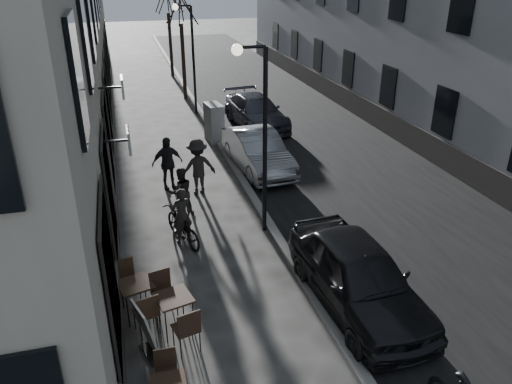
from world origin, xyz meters
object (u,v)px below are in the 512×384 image
tree_near (180,8)px  pedestrian_far (167,163)px  streetlamp_near (259,121)px  car_near (358,276)px  car_mid (257,151)px  pedestrian_mid (198,167)px  pedestrian_near (181,192)px  utility_cabinet (214,123)px  streetlamp_far (189,48)px  bistro_set_c (136,296)px  sign_board (148,335)px  bicycle (182,226)px  bistro_set_b (174,310)px  car_far (256,112)px

tree_near → pedestrian_far: size_ratio=3.22×
streetlamp_near → car_near: 4.60m
car_mid → tree_near: bearing=90.9°
pedestrian_mid → car_near: (2.37, -6.63, -0.16)m
streetlamp_near → car_near: streetlamp_near is taller
pedestrian_near → car_near: car_near is taller
pedestrian_near → pedestrian_mid: 1.58m
streetlamp_near → utility_cabinet: (0.27, 7.77, -2.37)m
tree_near → car_near: tree_near is taller
pedestrian_mid → pedestrian_near: bearing=53.0°
pedestrian_far → pedestrian_near: bearing=-98.8°
pedestrian_near → streetlamp_near: bearing=132.5°
streetlamp_far → car_near: 15.96m
bistro_set_c → utility_cabinet: bearing=55.2°
sign_board → pedestrian_near: bearing=58.1°
tree_near → pedestrian_near: tree_near is taller
bistro_set_c → pedestrian_near: (1.52, 4.35, 0.25)m
utility_cabinet → bicycle: (-2.37, -7.81, -0.31)m
bicycle → streetlamp_near: bearing=162.3°
pedestrian_near → bicycle: bearing=73.7°
pedestrian_far → car_mid: pedestrian_far is taller
pedestrian_near → car_mid: pedestrian_near is taller
pedestrian_near → streetlamp_far: bearing=-109.9°
sign_board → pedestrian_near: (1.38, 5.59, 0.28)m
pedestrian_mid → car_near: 7.04m
pedestrian_far → bicycle: bearing=-103.8°
utility_cabinet → car_mid: size_ratio=0.37×
streetlamp_far → bistro_set_c: 15.48m
bistro_set_b → sign_board: size_ratio=1.49×
pedestrian_far → car_mid: (3.26, 0.82, -0.19)m
sign_board → car_mid: size_ratio=0.27×
pedestrian_near → bistro_set_c: bearing=61.1°
bistro_set_b → utility_cabinet: size_ratio=1.10×
tree_near → sign_board: bearing=-100.0°
tree_near → bicycle: 15.76m
bistro_set_c → pedestrian_far: pedestrian_far is taller
bistro_set_b → bicycle: (0.63, 3.50, -0.03)m
bistro_set_b → utility_cabinet: bearing=61.1°
car_far → utility_cabinet: bearing=-150.9°
sign_board → pedestrian_far: size_ratio=0.65×
car_mid → car_far: bearing=70.3°
bicycle → car_mid: size_ratio=0.43×
bistro_set_b → pedestrian_near: bearing=66.8°
utility_cabinet → pedestrian_near: bearing=-116.5°
pedestrian_mid → car_mid: 2.79m
streetlamp_far → car_near: streetlamp_far is taller
tree_near → bicycle: bearing=-98.2°
pedestrian_mid → car_mid: pedestrian_mid is taller
utility_cabinet → pedestrian_far: pedestrian_far is taller
bistro_set_c → sign_board: (0.15, -1.24, -0.03)m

